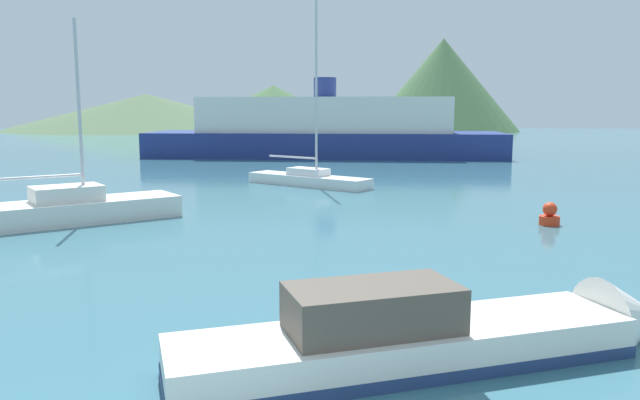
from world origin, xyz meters
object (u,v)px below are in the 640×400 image
motorboat_near (451,336)px  sailboat_inner (308,177)px  ferry_distant (325,131)px  sailboat_middle (68,209)px  buoy_marker (550,216)px

motorboat_near → sailboat_inner: sailboat_inner is taller
sailboat_inner → ferry_distant: bearing=124.3°
motorboat_near → ferry_distant: ferry_distant is taller
motorboat_near → ferry_distant: bearing=75.0°
sailboat_middle → buoy_marker: 16.76m
motorboat_near → sailboat_inner: (-3.22, 22.57, 0.05)m
motorboat_near → sailboat_inner: bearing=79.5°
sailboat_middle → buoy_marker: bearing=-36.4°
sailboat_inner → sailboat_middle: bearing=-90.6°
sailboat_middle → ferry_distant: (8.55, 30.63, 1.65)m
sailboat_inner → ferry_distant: size_ratio=0.35×
sailboat_inner → ferry_distant: 19.91m
ferry_distant → buoy_marker: (8.21, -30.65, -1.82)m
sailboat_middle → sailboat_inner: bearing=17.1°
motorboat_near → sailboat_middle: (-11.21, 11.77, 0.11)m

